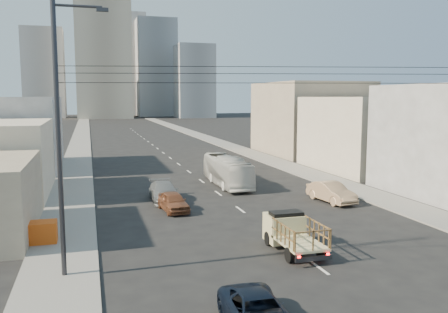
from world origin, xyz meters
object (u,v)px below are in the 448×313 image
streetlamp_left (61,133)px  crate_stack (40,232)px  flatbed_pickup (293,231)px  navy_pickup (258,313)px  sedan_grey (164,192)px  sedan_brown (173,202)px  sedan_tan (331,192)px  city_bus (227,171)px

streetlamp_left → crate_stack: streetlamp_left is taller
flatbed_pickup → navy_pickup: bearing=-121.9°
sedan_grey → crate_stack: bearing=-131.6°
sedan_brown → navy_pickup: bearing=-96.7°
flatbed_pickup → sedan_tan: bearing=52.3°
navy_pickup → sedan_brown: bearing=91.1°
crate_stack → streetlamp_left: bearing=-73.3°
city_bus → crate_stack: city_bus is taller
city_bus → crate_stack: 20.33m
sedan_grey → crate_stack: 12.14m
sedan_tan → crate_stack: 21.08m
navy_pickup → city_bus: (6.59, 26.21, 0.72)m
streetlamp_left → crate_stack: 8.01m
navy_pickup → streetlamp_left: bearing=135.2°
flatbed_pickup → crate_stack: flatbed_pickup is taller
navy_pickup → sedan_grey: sedan_grey is taller
flatbed_pickup → crate_stack: 13.66m
streetlamp_left → navy_pickup: bearing=-46.4°
navy_pickup → sedan_brown: 17.81m
sedan_brown → streetlamp_left: (-6.70, -10.92, 5.76)m
city_bus → sedan_grey: 8.28m
city_bus → sedan_grey: (-6.56, -5.02, -0.60)m
city_bus → streetlamp_left: streetlamp_left is taller
navy_pickup → city_bus: size_ratio=0.46×
flatbed_pickup → streetlamp_left: size_ratio=0.37×
sedan_brown → streetlamp_left: 14.05m
sedan_tan → crate_stack: (-20.45, -5.12, -0.07)m
sedan_grey → streetlamp_left: 16.76m
flatbed_pickup → navy_pickup: flatbed_pickup is taller
sedan_brown → sedan_tan: 12.15m
sedan_grey → crate_stack: (-8.19, -8.97, -0.03)m
navy_pickup → sedan_brown: (0.15, 17.81, 0.06)m
streetlamp_left → sedan_grey: bearing=65.3°
flatbed_pickup → sedan_brown: (-4.48, 10.37, -0.42)m
flatbed_pickup → city_bus: city_bus is taller
sedan_tan → city_bus: bearing=115.6°
city_bus → crate_stack: (-14.75, -13.99, -0.63)m
sedan_grey → crate_stack: size_ratio=2.76×
sedan_brown → crate_stack: sedan_brown is taller
flatbed_pickup → sedan_grey: (-4.60, 13.75, -0.37)m
sedan_tan → sedan_brown: bearing=170.6°
flatbed_pickup → sedan_tan: 12.53m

